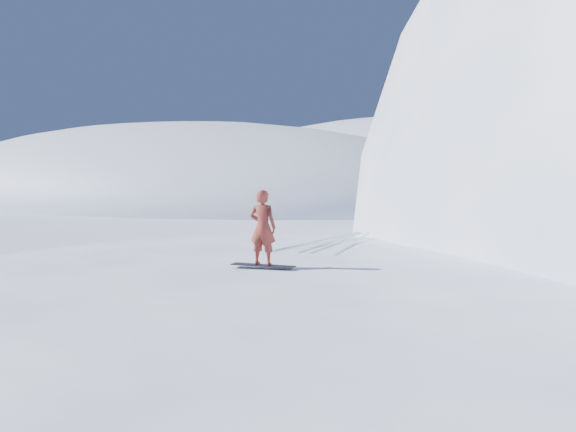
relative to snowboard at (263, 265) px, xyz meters
The scene contains 9 objects.
ground 2.47m from the snowboard, behind, with size 400.00×400.00×0.00m, color white.
near_ridge 3.90m from the snowboard, 81.38° to the left, with size 36.00×28.00×4.80m, color white.
far_ridge_a 92.65m from the snowboard, 139.61° to the left, with size 120.00×70.00×28.00m, color white.
far_ridge_c 117.28m from the snowboard, 110.23° to the left, with size 140.00×90.00×36.00m, color white.
wind_bumps 3.41m from the snowboard, 117.16° to the left, with size 16.00×14.40×1.00m.
snowboard is the anchor object (origin of this frame).
snowboarder 0.88m from the snowboard, ahead, with size 0.63×0.42×1.74m, color maroon.
vapor_plume 85.80m from the snowboard, 148.10° to the left, with size 10.20×8.16×7.14m, color white.
board_tracks 5.48m from the snowboard, 102.36° to the left, with size 2.49×5.98×0.04m.
Camera 1 is at (8.47, -10.13, 4.44)m, focal length 35.00 mm.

